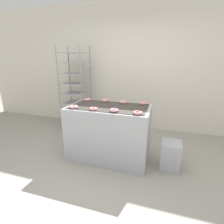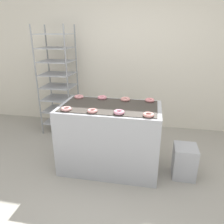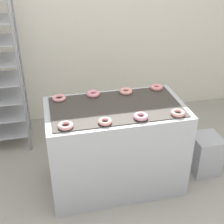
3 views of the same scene
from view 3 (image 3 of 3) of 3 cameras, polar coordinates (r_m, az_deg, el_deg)
name	(u,v)px [view 3 (image 3 of 3)]	position (r m, az deg, el deg)	size (l,w,h in m)	color
wall_back	(88,14)	(4.07, -4.49, 17.45)	(8.00, 0.05, 2.80)	silver
fryer_machine	(115,146)	(3.08, 0.63, -6.31)	(1.28, 0.72, 0.89)	#A8AAB2
glaze_bin	(205,154)	(3.51, 16.58, -7.33)	(0.28, 0.30, 0.43)	#A8AAB2
donut_near_left	(66,126)	(2.55, -8.46, -2.47)	(0.13, 0.13, 0.03)	#D79593
donut_near_midleft	(105,121)	(2.58, -1.29, -1.74)	(0.12, 0.12, 0.03)	#DA8E8B
donut_near_midright	(141,116)	(2.66, 5.28, -0.81)	(0.13, 0.13, 0.04)	pink
donut_near_right	(178,113)	(2.76, 11.96, -0.17)	(0.12, 0.12, 0.03)	#DF9088
donut_far_left	(59,98)	(2.99, -9.65, 2.53)	(0.13, 0.13, 0.03)	pink
donut_far_midleft	(93,94)	(3.03, -3.45, 3.35)	(0.13, 0.13, 0.04)	pink
donut_far_midright	(126,91)	(3.08, 2.56, 3.83)	(0.13, 0.13, 0.04)	pink
donut_far_right	(156,87)	(3.19, 8.14, 4.49)	(0.12, 0.12, 0.04)	pink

